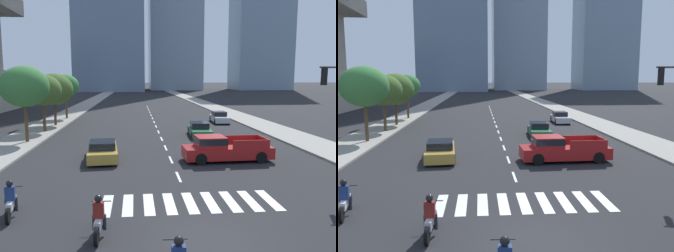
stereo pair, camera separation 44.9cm
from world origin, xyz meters
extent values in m
plane|color=#232326|center=(0.00, 0.00, 0.00)|extent=(800.00, 800.00, 0.00)
cube|color=gray|center=(12.15, 30.00, 0.07)|extent=(4.00, 260.00, 0.15)
cube|color=gray|center=(-12.15, 30.00, 0.07)|extent=(4.00, 260.00, 0.15)
cube|color=silver|center=(-3.60, 3.61, 0.00)|extent=(0.45, 2.62, 0.01)
cube|color=silver|center=(-2.70, 3.61, 0.00)|extent=(0.45, 2.62, 0.01)
cube|color=silver|center=(-1.80, 3.61, 0.00)|extent=(0.45, 2.62, 0.01)
cube|color=silver|center=(-0.90, 3.61, 0.00)|extent=(0.45, 2.62, 0.01)
cube|color=silver|center=(0.00, 3.61, 0.00)|extent=(0.45, 2.62, 0.01)
cube|color=silver|center=(0.90, 3.61, 0.00)|extent=(0.45, 2.62, 0.01)
cube|color=silver|center=(1.80, 3.61, 0.00)|extent=(0.45, 2.62, 0.01)
cube|color=silver|center=(2.70, 3.61, 0.00)|extent=(0.45, 2.62, 0.01)
cube|color=silver|center=(3.60, 3.61, 0.00)|extent=(0.45, 2.62, 0.01)
cube|color=silver|center=(0.00, 7.61, 0.00)|extent=(0.14, 2.00, 0.01)
cube|color=silver|center=(0.00, 11.61, 0.00)|extent=(0.14, 2.00, 0.01)
cube|color=silver|center=(0.00, 15.61, 0.00)|extent=(0.14, 2.00, 0.01)
cube|color=silver|center=(0.00, 19.61, 0.00)|extent=(0.14, 2.00, 0.01)
cube|color=silver|center=(0.00, 23.61, 0.00)|extent=(0.14, 2.00, 0.01)
cube|color=silver|center=(0.00, 27.61, 0.00)|extent=(0.14, 2.00, 0.01)
cube|color=silver|center=(0.00, 31.61, 0.00)|extent=(0.14, 2.00, 0.01)
cube|color=silver|center=(0.00, 35.61, 0.00)|extent=(0.14, 2.00, 0.01)
cube|color=silver|center=(0.00, 39.61, 0.00)|extent=(0.14, 2.00, 0.01)
cube|color=silver|center=(0.00, 43.61, 0.00)|extent=(0.14, 2.00, 0.01)
cube|color=silver|center=(0.00, 47.61, 0.00)|extent=(0.14, 2.00, 0.01)
cube|color=silver|center=(0.00, 51.61, 0.00)|extent=(0.14, 2.00, 0.01)
cube|color=silver|center=(0.00, 55.61, 0.00)|extent=(0.14, 2.00, 0.01)
cylinder|color=black|center=(-3.60, 1.55, 0.30)|extent=(0.14, 0.60, 0.60)
cylinder|color=black|center=(-3.65, 0.07, 0.30)|extent=(0.14, 0.60, 0.60)
cube|color=#B7BABF|center=(-3.62, 0.81, 0.52)|extent=(0.26, 1.20, 0.32)
cylinder|color=#B2B2B7|center=(-3.61, 1.45, 0.60)|extent=(0.07, 0.32, 0.67)
cylinder|color=black|center=(-3.60, 1.50, 0.97)|extent=(0.70, 0.06, 0.04)
cube|color=maroon|center=(-3.63, 0.71, 0.96)|extent=(0.37, 0.25, 0.55)
sphere|color=black|center=(-3.63, 0.71, 1.36)|extent=(0.26, 0.26, 0.26)
cylinder|color=black|center=(-3.80, 0.81, 0.47)|extent=(0.12, 0.12, 0.55)
cylinder|color=black|center=(-3.44, 0.80, 0.47)|extent=(0.12, 0.12, 0.55)
cylinder|color=black|center=(-7.38, 3.60, 0.30)|extent=(0.22, 0.61, 0.60)
cylinder|color=black|center=(-7.13, 2.09, 0.30)|extent=(0.22, 0.61, 0.60)
cube|color=silver|center=(-7.25, 2.85, 0.52)|extent=(0.42, 1.24, 0.32)
cylinder|color=#B2B2B7|center=(-7.36, 3.50, 0.60)|extent=(0.11, 0.32, 0.67)
cylinder|color=black|center=(-7.37, 3.55, 0.97)|extent=(0.70, 0.15, 0.04)
cube|color=navy|center=(-7.24, 2.75, 0.96)|extent=(0.39, 0.30, 0.55)
sphere|color=black|center=(-7.24, 2.75, 1.36)|extent=(0.26, 0.26, 0.26)
cylinder|color=black|center=(-7.43, 2.82, 0.47)|extent=(0.14, 0.14, 0.55)
cylinder|color=black|center=(-7.08, 2.88, 0.47)|extent=(0.14, 0.14, 0.55)
cylinder|color=black|center=(-1.28, -1.71, 0.97)|extent=(0.70, 0.05, 0.04)
sphere|color=black|center=(-1.29, -2.58, 1.36)|extent=(0.26, 0.26, 0.26)
cube|color=maroon|center=(3.66, 11.00, 0.59)|extent=(5.83, 2.23, 0.75)
cube|color=maroon|center=(2.50, 10.96, 1.32)|extent=(1.91, 1.93, 0.70)
cube|color=black|center=(2.50, 10.96, 1.40)|extent=(1.93, 1.97, 0.39)
cube|color=maroon|center=(4.96, 10.07, 1.25)|extent=(2.42, 0.16, 0.55)
cube|color=maroon|center=(4.89, 12.02, 1.25)|extent=(2.42, 0.16, 0.55)
cube|color=maroon|center=(6.14, 11.09, 1.25)|extent=(0.15, 1.95, 0.55)
cylinder|color=black|center=(1.73, 10.02, 0.38)|extent=(0.77, 0.29, 0.76)
cylinder|color=black|center=(1.67, 11.85, 0.38)|extent=(0.77, 0.29, 0.76)
cylinder|color=black|center=(5.65, 10.16, 0.38)|extent=(0.77, 0.29, 0.76)
cylinder|color=black|center=(5.59, 11.98, 0.38)|extent=(0.77, 0.29, 0.76)
cube|color=#B7BABF|center=(7.94, 30.29, 0.49)|extent=(1.94, 4.60, 0.66)
cube|color=black|center=(7.95, 30.51, 1.08)|extent=(1.62, 2.10, 0.54)
cylinder|color=black|center=(8.66, 28.71, 0.32)|extent=(0.25, 0.65, 0.64)
cylinder|color=black|center=(7.09, 28.78, 0.32)|extent=(0.25, 0.65, 0.64)
cylinder|color=black|center=(8.79, 31.79, 0.32)|extent=(0.25, 0.65, 0.64)
cylinder|color=black|center=(7.23, 31.86, 0.32)|extent=(0.25, 0.65, 0.64)
cube|color=#1E6038|center=(3.67, 20.72, 0.46)|extent=(2.09, 4.89, 0.60)
cube|color=black|center=(3.68, 20.96, 1.02)|extent=(1.72, 2.25, 0.53)
cylinder|color=black|center=(4.39, 19.05, 0.32)|extent=(0.26, 0.65, 0.64)
cylinder|color=black|center=(2.75, 19.15, 0.32)|extent=(0.26, 0.65, 0.64)
cylinder|color=black|center=(4.58, 22.30, 0.32)|extent=(0.26, 0.65, 0.64)
cylinder|color=black|center=(2.94, 22.40, 0.32)|extent=(0.26, 0.65, 0.64)
cube|color=#B28E38|center=(-4.54, 12.24, 0.49)|extent=(2.27, 4.85, 0.65)
cube|color=black|center=(-4.53, 12.01, 1.05)|extent=(1.83, 2.25, 0.47)
cylinder|color=black|center=(-5.53, 13.77, 0.32)|extent=(0.27, 0.66, 0.64)
cylinder|color=black|center=(-3.83, 13.91, 0.32)|extent=(0.27, 0.66, 0.64)
cylinder|color=black|center=(-5.26, 10.57, 0.32)|extent=(0.27, 0.66, 0.64)
cylinder|color=black|center=(-3.56, 10.71, 0.32)|extent=(0.27, 0.66, 0.64)
cube|color=black|center=(7.22, 6.05, 5.50)|extent=(0.20, 0.28, 0.90)
sphere|color=red|center=(7.22, 6.05, 5.80)|extent=(0.18, 0.18, 0.18)
sphere|color=orange|center=(7.22, 6.05, 5.50)|extent=(0.18, 0.18, 0.18)
sphere|color=green|center=(7.22, 6.05, 5.20)|extent=(0.18, 0.18, 0.18)
cylinder|color=#4C3823|center=(-11.35, 18.61, 1.65)|extent=(0.28, 0.28, 2.99)
ellipsoid|color=#387538|center=(-11.35, 18.61, 4.73)|extent=(3.97, 3.97, 3.37)
cylinder|color=#4C3823|center=(-11.35, 24.32, 1.47)|extent=(0.28, 0.28, 2.64)
ellipsoid|color=#426028|center=(-11.35, 24.32, 4.23)|extent=(3.62, 3.62, 3.07)
cylinder|color=#4C3823|center=(-11.35, 29.04, 1.33)|extent=(0.28, 0.28, 2.36)
ellipsoid|color=#426028|center=(-11.35, 29.04, 4.17)|extent=(4.15, 4.15, 3.53)
cylinder|color=#4C3823|center=(-11.35, 35.61, 1.61)|extent=(0.28, 0.28, 2.92)
ellipsoid|color=#387538|center=(-11.35, 35.61, 4.43)|extent=(3.40, 3.40, 2.89)
camera|label=1|loc=(-2.35, -10.64, 5.41)|focal=36.71mm
camera|label=2|loc=(-1.90, -10.68, 5.41)|focal=36.71mm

